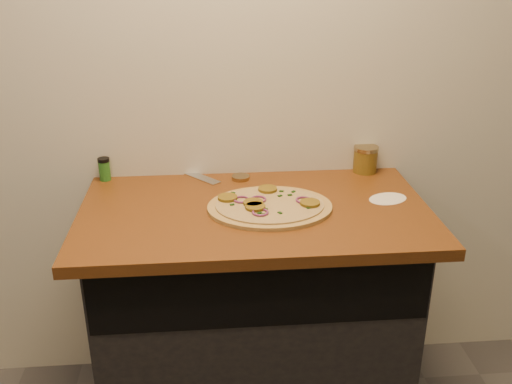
{
  "coord_description": "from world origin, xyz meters",
  "views": [
    {
      "loc": [
        -0.15,
        -0.35,
        1.73
      ],
      "look_at": [
        0.01,
        1.44,
        0.95
      ],
      "focal_mm": 40.0,
      "sensor_mm": 36.0,
      "label": 1
    }
  ],
  "objects": [
    {
      "name": "flour_spill",
      "position": [
        0.48,
        1.45,
        0.9
      ],
      "size": [
        0.19,
        0.19,
        0.0
      ],
      "primitive_type": "cylinder",
      "rotation": [
        0.0,
        0.0,
        0.38
      ],
      "color": "white",
      "rests_on": "countertop"
    },
    {
      "name": "spice_shaker",
      "position": [
        -0.55,
        1.72,
        0.94
      ],
      "size": [
        0.04,
        0.04,
        0.09
      ],
      "color": "#266720",
      "rests_on": "countertop"
    },
    {
      "name": "chefs_knife",
      "position": [
        -0.25,
        1.78,
        0.91
      ],
      "size": [
        0.24,
        0.26,
        0.02
      ],
      "color": "#B7BAC1",
      "rests_on": "countertop"
    },
    {
      "name": "room_shell",
      "position": [
        0.0,
        0.0,
        1.7
      ],
      "size": [
        4.02,
        3.52,
        2.71
      ],
      "color": "beige",
      "rests_on": "ground"
    },
    {
      "name": "cabinet",
      "position": [
        0.0,
        1.45,
        0.43
      ],
      "size": [
        1.1,
        0.6,
        0.86
      ],
      "primitive_type": "cube",
      "color": "black",
      "rests_on": "ground"
    },
    {
      "name": "pizza",
      "position": [
        0.05,
        1.41,
        0.91
      ],
      "size": [
        0.42,
        0.42,
        0.03
      ],
      "color": "tan",
      "rests_on": "countertop"
    },
    {
      "name": "salsa_jar",
      "position": [
        0.46,
        1.72,
        0.95
      ],
      "size": [
        0.1,
        0.1,
        0.11
      ],
      "color": "#9C220F",
      "rests_on": "countertop"
    },
    {
      "name": "countertop",
      "position": [
        0.0,
        1.42,
        0.88
      ],
      "size": [
        1.2,
        0.7,
        0.04
      ],
      "primitive_type": "cube",
      "color": "brown",
      "rests_on": "cabinet"
    },
    {
      "name": "mason_jar_lid",
      "position": [
        -0.03,
        1.68,
        0.91
      ],
      "size": [
        0.08,
        0.08,
        0.01
      ],
      "primitive_type": "cylinder",
      "rotation": [
        0.0,
        0.0,
        0.23
      ],
      "color": "#8F7A53",
      "rests_on": "countertop"
    }
  ]
}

